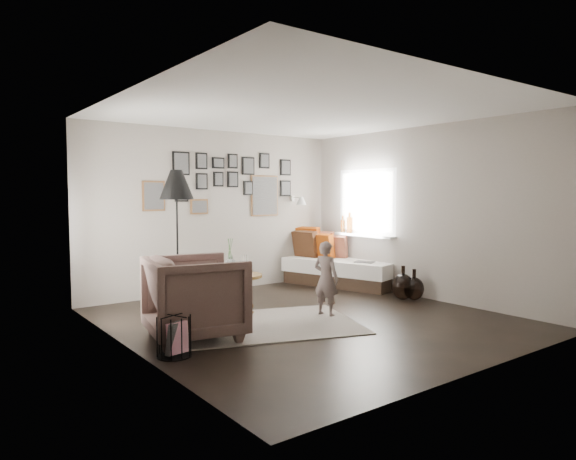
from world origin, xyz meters
TOP-DOWN VIEW (x-y plane):
  - ground at (0.00, 0.00)m, footprint 4.80×4.80m
  - wall_back at (0.00, 2.40)m, footprint 4.50×0.00m
  - wall_front at (0.00, -2.40)m, footprint 4.50×0.00m
  - wall_left at (-2.25, 0.00)m, footprint 0.00×4.80m
  - wall_right at (2.25, 0.00)m, footprint 0.00×4.80m
  - ceiling at (0.00, 0.00)m, footprint 4.80×4.80m
  - door_left at (-2.23, 1.20)m, footprint 0.00×2.14m
  - window_right at (2.18, 1.34)m, footprint 0.15×1.32m
  - gallery_wall at (0.29, 2.38)m, footprint 2.74×0.03m
  - wall_sconce at (1.55, 2.13)m, footprint 0.18×0.36m
  - rug at (-0.63, 0.10)m, footprint 2.63×2.23m
  - pedestal_table at (-0.56, 0.80)m, footprint 0.67×0.67m
  - vase at (-0.64, 0.82)m, footprint 0.19×0.19m
  - candles at (-0.45, 0.80)m, footprint 0.11×0.11m
  - daybed at (2.00, 1.65)m, footprint 1.39×2.16m
  - magazine_on_daybed at (2.00, 1.00)m, footprint 0.33×0.37m
  - armchair at (-1.53, 0.07)m, footprint 1.17×1.15m
  - armchair_cushion at (-1.50, 0.12)m, footprint 0.50×0.51m
  - floor_lamp at (-1.22, 1.19)m, footprint 0.44×0.44m
  - magazine_basket at (-1.98, -0.37)m, footprint 0.41×0.41m
  - demijohn_large at (1.89, 0.09)m, footprint 0.34×0.34m
  - demijohn_small at (2.00, -0.03)m, footprint 0.30×0.30m
  - child at (0.29, 0.00)m, footprint 0.32×0.41m

SIDE VIEW (x-z plane):
  - ground at x=0.00m, z-range 0.00..0.00m
  - rug at x=-0.63m, z-range 0.00..0.01m
  - demijohn_small at x=2.00m, z-range -0.06..0.41m
  - demijohn_large at x=1.89m, z-range -0.06..0.45m
  - magazine_basket at x=-1.98m, z-range 0.00..0.40m
  - pedestal_table at x=-0.56m, z-range -0.02..0.50m
  - daybed at x=2.00m, z-range -0.18..0.80m
  - armchair at x=-1.53m, z-range 0.00..0.91m
  - magazine_on_daybed at x=2.00m, z-range 0.45..0.47m
  - armchair_cushion at x=-1.50m, z-range 0.39..0.57m
  - child at x=0.29m, z-range 0.00..0.97m
  - candles at x=-0.45m, z-range 0.52..0.77m
  - vase at x=-0.64m, z-range 0.43..0.91m
  - window_right at x=2.18m, z-range 0.28..1.58m
  - door_left at x=-2.23m, z-range -0.02..2.12m
  - wall_back at x=0.00m, z-range -0.95..3.55m
  - wall_front at x=0.00m, z-range -0.95..3.55m
  - wall_left at x=-2.25m, z-range -1.10..3.70m
  - wall_right at x=2.25m, z-range -1.10..3.70m
  - wall_sconce at x=1.55m, z-range 1.38..1.54m
  - floor_lamp at x=-1.22m, z-range 0.68..2.57m
  - gallery_wall at x=0.29m, z-range 1.20..2.28m
  - ceiling at x=0.00m, z-range 2.60..2.60m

